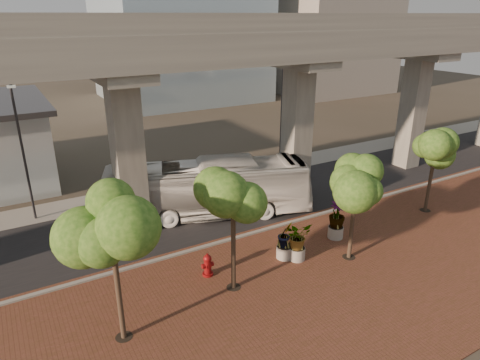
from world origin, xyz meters
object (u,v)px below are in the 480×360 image
parked_car (421,139)px  transit_bus (208,189)px  fire_hydrant (208,265)px  planter_front (298,237)px

parked_car → transit_bus: bearing=84.1°
parked_car → fire_hydrant: bearing=95.3°
planter_front → parked_car: bearing=24.6°
planter_front → fire_hydrant: bearing=167.8°
transit_bus → parked_car: 25.31m
parked_car → fire_hydrant: 29.81m
transit_bus → fire_hydrant: size_ratio=10.88×
transit_bus → parked_car: size_ratio=2.65×
fire_hydrant → planter_front: (4.79, -1.03, 0.73)m
parked_car → planter_front: bearing=101.0°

